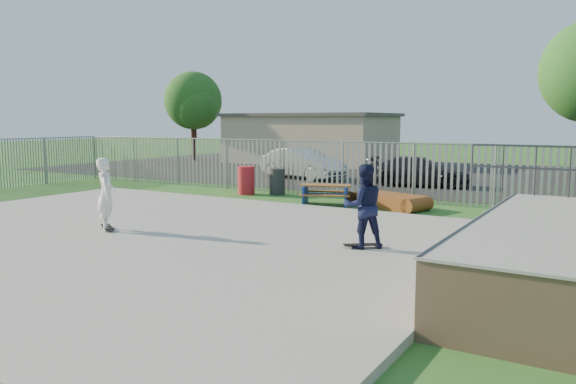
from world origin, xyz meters
The scene contains 16 objects.
ground centered at (0.00, 0.00, 0.00)m, with size 120.00×120.00×0.00m, color #276121.
concrete_slab centered at (0.00, 0.00, 0.07)m, with size 15.00×12.00×0.15m, color #A3A39E.
fence centered at (1.00, 4.59, 1.00)m, with size 26.04×16.02×2.00m.
picnic_table centered at (1.33, 7.07, 0.35)m, with size 1.99×1.83×0.68m.
funbox centered at (3.28, 7.66, 0.22)m, with size 2.41×1.71×0.44m.
trash_bin_red centered at (-2.48, 7.97, 0.52)m, with size 0.63×0.63×1.05m, color #B21B25.
trash_bin_grey centered at (-1.45, 8.52, 0.49)m, with size 0.58×0.58×0.97m, color #27272A.
parking_lot centered at (0.00, 19.00, 0.01)m, with size 40.00×18.00×0.02m, color black.
car_silver centered at (-3.43, 13.90, 0.74)m, with size 1.52×4.36×1.44m, color silver.
car_dark centered at (2.26, 13.78, 0.63)m, with size 1.72×4.23×1.23m, color black.
building centered at (-8.00, 23.00, 1.61)m, with size 10.40×6.40×3.20m.
tree_left centered at (-15.85, 20.68, 4.07)m, with size 3.92×3.92×6.05m.
skateboard_a centered at (5.11, 1.41, 0.19)m, with size 0.75×0.65×0.08m.
skateboard_b centered at (-0.92, 0.02, 0.19)m, with size 0.78×0.60×0.08m.
skater_navy centered at (5.11, 1.41, 1.01)m, with size 0.84×0.65×1.73m, color #121638.
skater_white centered at (-0.92, 0.02, 1.01)m, with size 0.63×0.41×1.73m, color white.
Camera 1 is at (9.62, -9.07, 2.76)m, focal length 35.00 mm.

